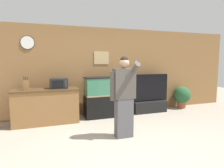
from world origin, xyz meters
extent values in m
plane|color=gray|center=(0.00, 0.00, 0.00)|extent=(18.00, 18.00, 0.00)
cube|color=olive|center=(0.00, 2.53, 1.30)|extent=(10.00, 0.06, 2.60)
cube|color=tan|center=(0.33, 2.49, 1.70)|extent=(0.46, 0.02, 0.38)
cylinder|color=white|center=(-1.72, 2.49, 2.09)|extent=(0.34, 0.03, 0.34)
cylinder|color=black|center=(-1.72, 2.49, 2.09)|extent=(0.36, 0.01, 0.36)
cube|color=brown|center=(-1.32, 1.99, 0.43)|extent=(1.60, 0.59, 0.86)
cube|color=#48321C|center=(-1.32, 1.99, 0.88)|extent=(1.64, 0.63, 0.03)
cube|color=black|center=(-0.99, 2.03, 1.03)|extent=(0.44, 0.33, 0.26)
cube|color=black|center=(-1.02, 1.86, 1.03)|extent=(0.28, 0.01, 0.18)
cube|color=#2D2D33|center=(-0.83, 1.86, 1.03)|extent=(0.04, 0.01, 0.21)
cube|color=brown|center=(-1.77, 1.97, 1.02)|extent=(0.12, 0.09, 0.24)
cylinder|color=black|center=(-1.81, 1.98, 1.17)|extent=(0.02, 0.02, 0.08)
cylinder|color=black|center=(-1.77, 1.98, 1.18)|extent=(0.02, 0.02, 0.09)
cylinder|color=black|center=(-1.73, 1.98, 1.17)|extent=(0.02, 0.02, 0.07)
cylinder|color=black|center=(-1.81, 2.02, 1.18)|extent=(0.02, 0.02, 0.10)
cylinder|color=black|center=(-1.77, 2.02, 1.18)|extent=(0.02, 0.02, 0.09)
cube|color=black|center=(0.28, 2.08, 0.31)|extent=(1.13, 0.48, 0.62)
cube|color=#937F5B|center=(0.28, 2.08, 0.64)|extent=(1.10, 0.46, 0.04)
cube|color=#387556|center=(0.28, 2.08, 0.89)|extent=(1.09, 0.46, 0.51)
cube|color=black|center=(0.28, 2.08, 1.14)|extent=(1.13, 0.48, 0.03)
cube|color=black|center=(1.76, 2.10, 0.18)|extent=(1.09, 0.40, 0.35)
cube|color=black|center=(1.76, 2.10, 0.77)|extent=(1.29, 0.05, 0.83)
cube|color=black|center=(1.76, 2.13, 0.77)|extent=(1.32, 0.01, 0.86)
cube|color=#515156|center=(0.20, 0.46, 0.42)|extent=(0.36, 0.20, 0.83)
cube|color=#4C4742|center=(0.20, 0.46, 1.14)|extent=(0.45, 0.22, 0.62)
sphere|color=tan|center=(0.20, 0.46, 1.57)|extent=(0.21, 0.21, 0.21)
sphere|color=black|center=(0.20, 0.46, 1.62)|extent=(0.17, 0.17, 0.17)
cylinder|color=#4C4742|center=(-0.05, 0.46, 1.10)|extent=(0.12, 0.12, 0.59)
cylinder|color=#4C4742|center=(0.38, 0.32, 1.46)|extent=(0.11, 0.33, 0.27)
cylinder|color=white|center=(0.38, 0.30, 1.56)|extent=(0.02, 0.06, 0.11)
cylinder|color=#2856B2|center=(0.38, 0.28, 1.62)|extent=(0.02, 0.03, 0.05)
cylinder|color=brown|center=(3.11, 2.21, 0.10)|extent=(0.29, 0.29, 0.21)
sphere|color=#23512D|center=(3.11, 2.21, 0.45)|extent=(0.58, 0.58, 0.58)
camera|label=1|loc=(-1.43, -3.32, 1.61)|focal=32.00mm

